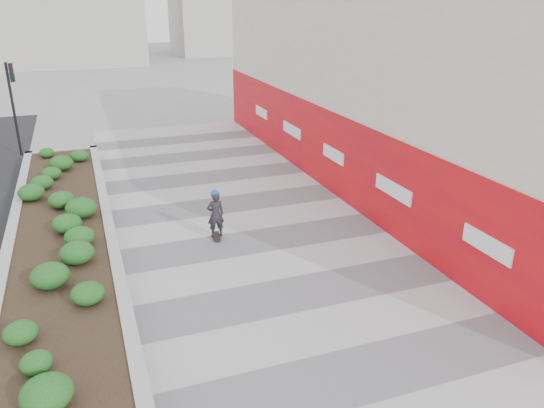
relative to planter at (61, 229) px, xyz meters
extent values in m
plane|color=gray|center=(5.50, -7.00, -0.42)|extent=(160.00, 160.00, 0.00)
cube|color=#A8A8AD|center=(5.50, -4.00, -0.41)|extent=(8.00, 36.00, 0.01)
cube|color=silver|center=(12.50, 2.00, 3.58)|extent=(6.00, 24.00, 8.00)
cube|color=red|center=(9.52, 2.00, 1.08)|extent=(0.12, 24.00, 3.00)
cube|color=#9E9EA0|center=(0.00, 8.85, -0.14)|extent=(3.00, 0.30, 0.55)
cube|color=#9E9EA0|center=(-1.35, 0.00, -0.14)|extent=(0.30, 18.00, 0.55)
cube|color=#9E9EA0|center=(1.35, 0.00, -0.14)|extent=(0.30, 18.00, 0.55)
cube|color=#2D2116|center=(0.00, 0.00, -0.17)|extent=(2.40, 17.40, 0.50)
cylinder|color=black|center=(-1.80, 10.50, 1.68)|extent=(0.12, 0.12, 4.20)
cube|color=black|center=(-1.62, 10.50, 3.33)|extent=(0.18, 0.28, 0.80)
cylinder|color=#595654|center=(6.00, -4.00, -0.42)|extent=(0.44, 0.44, 0.01)
cube|color=black|center=(4.39, -1.38, -0.35)|extent=(0.32, 0.74, 0.02)
imported|color=black|center=(4.39, -1.38, 0.37)|extent=(0.52, 0.34, 1.42)
sphere|color=blue|center=(4.39, -1.38, 1.04)|extent=(0.23, 0.23, 0.23)
camera|label=1|loc=(0.93, -15.69, 6.45)|focal=35.00mm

